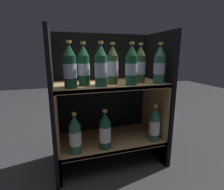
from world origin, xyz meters
TOP-DOWN VIEW (x-y plane):
  - ground_plane at (0.00, 0.00)m, footprint 6.00×6.00m
  - fridge_back_wall at (0.00, 0.34)m, footprint 0.69×0.02m
  - fridge_side_left at (-0.34, 0.16)m, footprint 0.02×0.37m
  - fridge_side_right at (0.34, 0.16)m, footprint 0.02×0.37m
  - shelf_lower at (0.00, 0.15)m, footprint 0.65×0.33m
  - shelf_upper at (0.00, 0.16)m, footprint 0.65×0.33m
  - bottle_upper_front_0 at (-0.24, 0.05)m, footprint 0.07×0.07m
  - bottle_upper_front_1 at (-0.08, 0.05)m, footprint 0.07×0.07m
  - bottle_upper_front_2 at (0.09, 0.05)m, footprint 0.07×0.07m
  - bottle_upper_front_3 at (0.27, 0.05)m, footprint 0.07×0.07m
  - bottle_upper_back_0 at (-0.16, 0.12)m, footprint 0.07×0.07m
  - bottle_upper_back_1 at (0.01, 0.12)m, footprint 0.07×0.07m
  - bottle_upper_back_2 at (0.18, 0.12)m, footprint 0.07×0.07m
  - bottle_lower_front_0 at (-0.23, 0.05)m, footprint 0.07×0.07m
  - bottle_lower_front_1 at (-0.06, 0.05)m, footprint 0.07×0.07m
  - bottle_lower_front_2 at (0.26, 0.05)m, footprint 0.07×0.07m

SIDE VIEW (x-z plane):
  - ground_plane at x=0.00m, z-range 0.00..0.00m
  - shelf_lower at x=0.00m, z-range 0.05..0.22m
  - bottle_lower_front_1 at x=-0.06m, z-range 0.15..0.39m
  - bottle_lower_front_2 at x=0.26m, z-range 0.15..0.39m
  - bottle_lower_front_0 at x=-0.23m, z-range 0.15..0.39m
  - shelf_upper at x=0.00m, z-range 0.13..0.66m
  - fridge_back_wall at x=0.00m, z-range 0.00..0.84m
  - fridge_side_left at x=-0.34m, z-range 0.00..0.84m
  - fridge_side_right at x=0.34m, z-range 0.00..0.84m
  - bottle_upper_back_1 at x=0.01m, z-range 0.52..0.75m
  - bottle_upper_front_1 at x=-0.08m, z-range 0.52..0.75m
  - bottle_upper_back_2 at x=0.18m, z-range 0.52..0.75m
  - bottle_upper_front_0 at x=-0.24m, z-range 0.52..0.75m
  - bottle_upper_front_3 at x=0.27m, z-range 0.52..0.76m
  - bottle_upper_front_2 at x=0.09m, z-range 0.52..0.76m
  - bottle_upper_back_0 at x=-0.16m, z-range 0.52..0.76m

